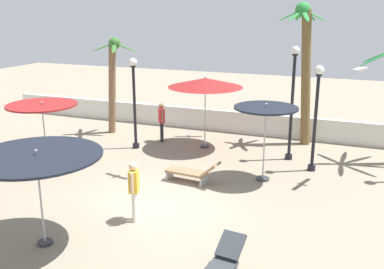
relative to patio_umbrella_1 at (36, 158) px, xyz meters
name	(u,v)px	position (x,y,z in m)	size (l,w,h in m)	color
ground_plane	(155,205)	(1.58, 3.09, -2.30)	(56.00, 56.00, 0.00)	gray
boundary_wall	(235,122)	(1.58, 11.77, -1.78)	(25.20, 0.30, 1.03)	silver
patio_umbrella_1	(36,158)	(0.00, 0.00, 0.00)	(3.14, 3.14, 2.51)	#333338
patio_umbrella_2	(266,113)	(4.17, 6.26, 0.09)	(2.13, 2.13, 2.71)	#333338
patio_umbrella_3	(205,83)	(1.03, 9.03, 0.48)	(3.11, 3.11, 3.03)	#333338
patio_umbrella_4	(42,108)	(-3.85, 4.82, -0.10)	(2.57, 2.57, 2.44)	#333338
palm_tree_0	(113,75)	(-3.72, 9.63, 0.46)	(1.99, 2.00, 4.49)	brown
palm_tree_1	(305,61)	(4.73, 11.10, 1.29)	(1.96, 1.89, 6.00)	brown
lamp_post_1	(292,98)	(4.64, 8.78, 0.17)	(0.32, 0.32, 4.40)	black
lamp_post_2	(134,97)	(-1.67, 7.86, -0.07)	(0.34, 0.34, 3.81)	black
lamp_post_3	(316,111)	(5.63, 7.82, -0.06)	(0.33, 0.33, 3.85)	black
lounge_chair_0	(219,268)	(4.60, -0.02, -1.90)	(0.77, 1.92, 0.83)	#B7B7BC
lounge_chair_1	(193,172)	(2.00, 5.13, -1.91)	(1.92, 0.71, 0.84)	#B7B7BC
guest_0	(134,185)	(1.50, 1.96, -1.24)	(0.34, 0.54, 1.74)	silver
guest_1	(162,118)	(-1.03, 9.11, -1.23)	(0.40, 0.47, 1.75)	#26262D
seagull_1	(361,69)	(6.96, 7.13, 1.58)	(0.48, 1.23, 0.16)	white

